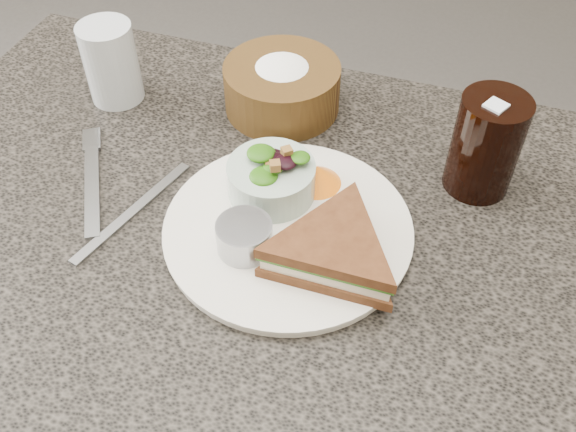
{
  "coord_description": "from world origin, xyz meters",
  "views": [
    {
      "loc": [
        0.21,
        -0.48,
        1.33
      ],
      "look_at": [
        0.05,
        -0.0,
        0.78
      ],
      "focal_mm": 40.0,
      "sensor_mm": 36.0,
      "label": 1
    }
  ],
  "objects_px": {
    "dinner_plate": "(288,230)",
    "bread_basket": "(282,80)",
    "sandwich": "(334,251)",
    "dressing_ramekin": "(244,237)",
    "dining_table": "(259,375)",
    "cola_glass": "(487,141)",
    "water_glass": "(111,63)",
    "salad_bowl": "(271,175)"
  },
  "relations": [
    {
      "from": "dining_table",
      "to": "salad_bowl",
      "type": "distance_m",
      "value": 0.42
    },
    {
      "from": "sandwich",
      "to": "salad_bowl",
      "type": "bearing_deg",
      "value": 140.06
    },
    {
      "from": "salad_bowl",
      "to": "cola_glass",
      "type": "distance_m",
      "value": 0.26
    },
    {
      "from": "dining_table",
      "to": "salad_bowl",
      "type": "relative_size",
      "value": 9.33
    },
    {
      "from": "dining_table",
      "to": "sandwich",
      "type": "distance_m",
      "value": 0.43
    },
    {
      "from": "dressing_ramekin",
      "to": "cola_glass",
      "type": "relative_size",
      "value": 0.45
    },
    {
      "from": "dinner_plate",
      "to": "bread_basket",
      "type": "xyz_separation_m",
      "value": [
        -0.09,
        0.23,
        0.04
      ]
    },
    {
      "from": "bread_basket",
      "to": "cola_glass",
      "type": "bearing_deg",
      "value": -14.4
    },
    {
      "from": "sandwich",
      "to": "water_glass",
      "type": "distance_m",
      "value": 0.45
    },
    {
      "from": "water_glass",
      "to": "dinner_plate",
      "type": "bearing_deg",
      "value": -28.85
    },
    {
      "from": "dining_table",
      "to": "sandwich",
      "type": "relative_size",
      "value": 5.66
    },
    {
      "from": "dressing_ramekin",
      "to": "bread_basket",
      "type": "height_order",
      "value": "bread_basket"
    },
    {
      "from": "sandwich",
      "to": "dressing_ramekin",
      "type": "height_order",
      "value": "sandwich"
    },
    {
      "from": "dining_table",
      "to": "water_glass",
      "type": "xyz_separation_m",
      "value": [
        -0.27,
        0.18,
        0.43
      ]
    },
    {
      "from": "dinner_plate",
      "to": "cola_glass",
      "type": "height_order",
      "value": "cola_glass"
    },
    {
      "from": "dining_table",
      "to": "cola_glass",
      "type": "relative_size",
      "value": 7.04
    },
    {
      "from": "dinner_plate",
      "to": "cola_glass",
      "type": "relative_size",
      "value": 2.05
    },
    {
      "from": "water_glass",
      "to": "bread_basket",
      "type": "bearing_deg",
      "value": 12.29
    },
    {
      "from": "sandwich",
      "to": "dressing_ramekin",
      "type": "bearing_deg",
      "value": -175.36
    },
    {
      "from": "dinner_plate",
      "to": "dressing_ramekin",
      "type": "xyz_separation_m",
      "value": [
        -0.04,
        -0.05,
        0.03
      ]
    },
    {
      "from": "bread_basket",
      "to": "cola_glass",
      "type": "distance_m",
      "value": 0.3
    },
    {
      "from": "sandwich",
      "to": "water_glass",
      "type": "bearing_deg",
      "value": 150.7
    },
    {
      "from": "dressing_ramekin",
      "to": "salad_bowl",
      "type": "bearing_deg",
      "value": 90.42
    },
    {
      "from": "dinner_plate",
      "to": "dressing_ramekin",
      "type": "relative_size",
      "value": 4.56
    },
    {
      "from": "cola_glass",
      "to": "water_glass",
      "type": "distance_m",
      "value": 0.52
    },
    {
      "from": "dinner_plate",
      "to": "bread_basket",
      "type": "relative_size",
      "value": 1.78
    },
    {
      "from": "dinner_plate",
      "to": "dressing_ramekin",
      "type": "height_order",
      "value": "dressing_ramekin"
    },
    {
      "from": "sandwich",
      "to": "dressing_ramekin",
      "type": "relative_size",
      "value": 2.77
    },
    {
      "from": "cola_glass",
      "to": "water_glass",
      "type": "xyz_separation_m",
      "value": [
        -0.52,
        0.02,
        -0.01
      ]
    },
    {
      "from": "dinner_plate",
      "to": "sandwich",
      "type": "relative_size",
      "value": 1.65
    },
    {
      "from": "dinner_plate",
      "to": "bread_basket",
      "type": "distance_m",
      "value": 0.25
    },
    {
      "from": "sandwich",
      "to": "salad_bowl",
      "type": "height_order",
      "value": "salad_bowl"
    },
    {
      "from": "dressing_ramekin",
      "to": "water_glass",
      "type": "xyz_separation_m",
      "value": [
        -0.29,
        0.23,
        0.03
      ]
    },
    {
      "from": "dining_table",
      "to": "sandwich",
      "type": "height_order",
      "value": "sandwich"
    },
    {
      "from": "dinner_plate",
      "to": "water_glass",
      "type": "xyz_separation_m",
      "value": [
        -0.32,
        0.18,
        0.05
      ]
    },
    {
      "from": "dressing_ramekin",
      "to": "cola_glass",
      "type": "xyz_separation_m",
      "value": [
        0.24,
        0.2,
        0.04
      ]
    },
    {
      "from": "dining_table",
      "to": "dinner_plate",
      "type": "xyz_separation_m",
      "value": [
        0.05,
        -0.0,
        0.38
      ]
    },
    {
      "from": "dining_table",
      "to": "dressing_ramekin",
      "type": "relative_size",
      "value": 15.66
    },
    {
      "from": "bread_basket",
      "to": "water_glass",
      "type": "relative_size",
      "value": 1.42
    },
    {
      "from": "dining_table",
      "to": "bread_basket",
      "type": "distance_m",
      "value": 0.48
    },
    {
      "from": "dinner_plate",
      "to": "sandwich",
      "type": "distance_m",
      "value": 0.08
    },
    {
      "from": "dressing_ramekin",
      "to": "cola_glass",
      "type": "bearing_deg",
      "value": 40.72
    }
  ]
}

